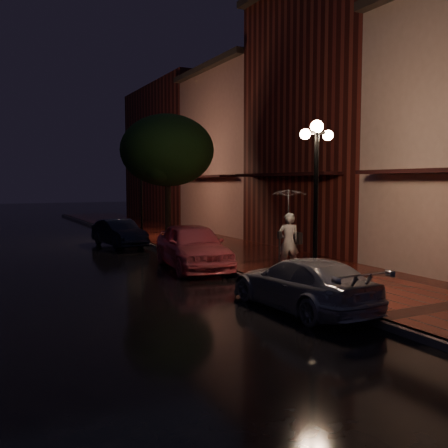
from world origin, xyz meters
TOP-DOWN VIEW (x-y plane):
  - ground at (0.00, 0.00)m, footprint 120.00×120.00m
  - sidewalk at (2.25, 0.00)m, footprint 4.50×60.00m
  - curb at (0.00, 0.00)m, footprint 0.25×60.00m
  - storefront_mid at (7.00, 2.00)m, footprint 5.00×8.00m
  - storefront_far at (7.00, 10.00)m, footprint 5.00×8.00m
  - storefront_extra at (7.00, 20.00)m, footprint 5.00×12.00m
  - streetlamp_near at (0.35, -5.00)m, footprint 0.96×0.36m
  - streetlamp_far at (0.35, 9.00)m, footprint 0.96×0.36m
  - street_tree at (0.61, 5.99)m, footprint 4.16×4.16m
  - pink_car at (-0.65, 0.39)m, footprint 2.44×4.78m
  - navy_car at (-1.26, 7.38)m, footprint 1.78×3.89m
  - silver_car at (-0.60, -5.78)m, footprint 1.81×4.21m
  - woman_with_umbrella at (1.43, -2.28)m, footprint 1.08×1.10m
  - parking_meter at (0.93, -2.53)m, footprint 0.12×0.10m

SIDE VIEW (x-z plane):
  - ground at x=0.00m, z-range 0.00..0.00m
  - sidewalk at x=2.25m, z-range 0.00..0.15m
  - curb at x=0.00m, z-range 0.00..0.15m
  - silver_car at x=-0.60m, z-range 0.00..1.21m
  - navy_car at x=-1.26m, z-range 0.00..1.24m
  - pink_car at x=-0.65m, z-range 0.00..1.56m
  - parking_meter at x=0.93m, z-range 0.29..1.60m
  - woman_with_umbrella at x=1.43m, z-range 0.57..3.16m
  - streetlamp_near at x=0.35m, z-range 0.45..4.76m
  - streetlamp_far at x=0.35m, z-range 0.45..4.76m
  - street_tree at x=0.61m, z-range 1.34..7.14m
  - storefront_far at x=7.00m, z-range 0.00..9.00m
  - storefront_extra at x=7.00m, z-range 0.00..10.00m
  - storefront_mid at x=7.00m, z-range 0.00..11.00m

